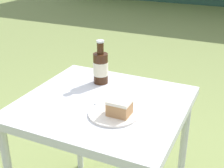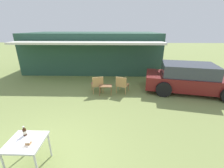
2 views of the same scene
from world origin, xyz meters
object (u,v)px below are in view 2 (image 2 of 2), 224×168
at_px(parked_car, 190,79).
at_px(wicker_chair_cushioned, 97,84).
at_px(cake_on_plate, 28,143).
at_px(garden_side_table, 105,87).
at_px(cola_bottle_near, 25,132).
at_px(patio_table, 26,144).
at_px(wicker_chair_plain, 122,84).

distance_m(parked_car, wicker_chair_cushioned, 4.57).
bearing_deg(cake_on_plate, parked_car, 40.20).
distance_m(garden_side_table, cola_bottle_near, 4.20).
xyz_separation_m(wicker_chair_cushioned, patio_table, (-1.03, -4.31, 0.20)).
distance_m(wicker_chair_plain, cola_bottle_near, 4.74).
bearing_deg(parked_car, cola_bottle_near, -131.03).
height_order(wicker_chair_cushioned, garden_side_table, wicker_chair_cushioned).
relative_size(wicker_chair_cushioned, garden_side_table, 1.42).
bearing_deg(cola_bottle_near, wicker_chair_cushioned, 74.53).
relative_size(wicker_chair_cushioned, cake_on_plate, 3.82).
distance_m(wicker_chair_plain, cake_on_plate, 4.89).
bearing_deg(cake_on_plate, wicker_chair_plain, 64.02).
xyz_separation_m(parked_car, cola_bottle_near, (-5.70, -4.35, 0.14)).
distance_m(wicker_chair_cushioned, patio_table, 4.44).
distance_m(wicker_chair_cushioned, garden_side_table, 0.49).
height_order(parked_car, wicker_chair_cushioned, parked_car).
bearing_deg(cola_bottle_near, patio_table, -60.49).
xyz_separation_m(garden_side_table, cake_on_plate, (-1.34, -4.16, 0.36)).
relative_size(wicker_chair_plain, cola_bottle_near, 3.62).
relative_size(patio_table, cola_bottle_near, 3.27).
distance_m(parked_car, garden_side_table, 4.18).
bearing_deg(patio_table, parked_car, 39.07).
xyz_separation_m(wicker_chair_cushioned, cola_bottle_near, (-1.14, -4.12, 0.37)).
height_order(cake_on_plate, cola_bottle_near, cola_bottle_near).
bearing_deg(parked_car, wicker_chair_cushioned, -165.50).
distance_m(garden_side_table, cake_on_plate, 4.39).
xyz_separation_m(patio_table, cake_on_plate, (0.11, -0.09, 0.11)).
height_order(parked_car, wicker_chair_plain, parked_car).
xyz_separation_m(wicker_chair_plain, cola_bottle_near, (-2.36, -4.10, 0.36)).
relative_size(garden_side_table, cola_bottle_near, 2.56).
xyz_separation_m(cake_on_plate, cola_bottle_near, (-0.22, 0.28, 0.06)).
bearing_deg(wicker_chair_cushioned, cake_on_plate, 60.78).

